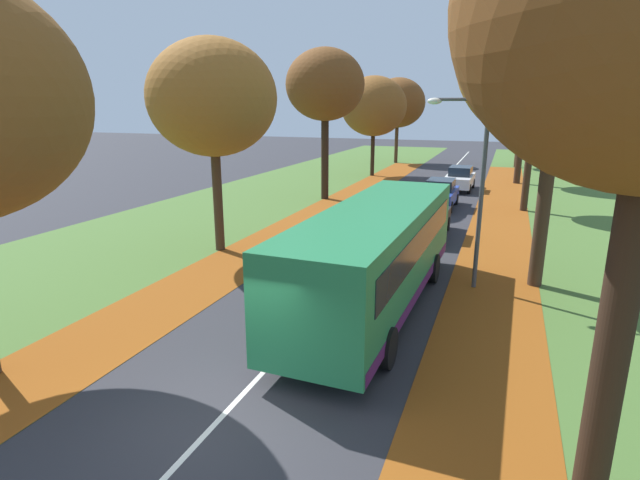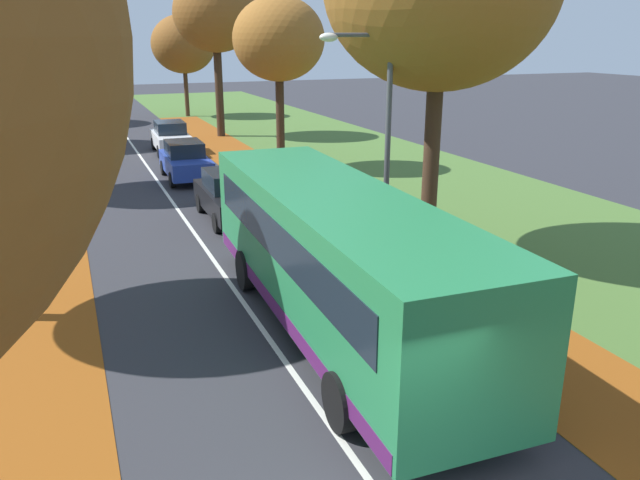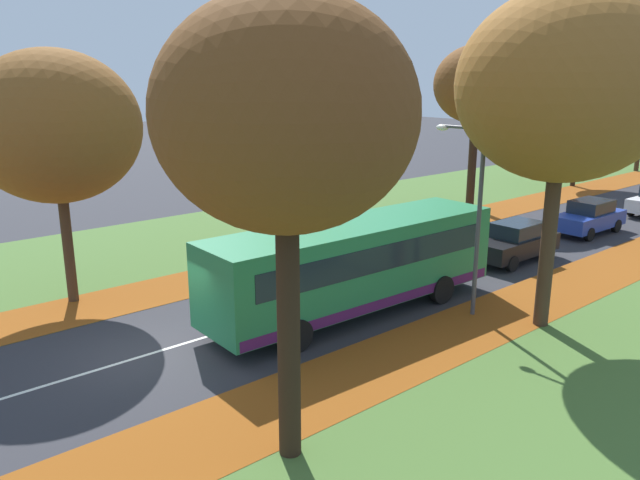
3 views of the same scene
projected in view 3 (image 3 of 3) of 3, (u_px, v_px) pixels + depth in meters
The scene contains 15 objects.
ground_plane at pixel (147, 355), 17.19m from camera, with size 160.00×160.00×0.00m, color #2D2D33.
grass_verge_left at pixel (397, 206), 36.47m from camera, with size 12.00×90.00×0.01m, color #476B2D.
leaf_litter_left at pixel (382, 238), 29.33m from camera, with size 2.80×60.00×0.00m, color #8C4714.
leaf_litter_right at pixel (565, 287), 22.56m from camera, with size 2.80×60.00×0.00m, color #8C4714.
road_centre_line at pixel (539, 236), 29.70m from camera, with size 0.12×80.00×0.01m, color silver.
tree_left_nearest at pixel (55, 127), 19.76m from camera, with size 5.41×5.41×8.31m.
tree_left_near at pixel (299, 110), 26.50m from camera, with size 4.92×4.92×8.21m.
tree_left_mid at pixel (477, 85), 33.91m from camera, with size 4.73×4.73×9.05m.
tree_left_far at pixel (581, 102), 41.37m from camera, with size 5.32×5.32×8.04m.
tree_right_nearest at pixel (286, 116), 11.02m from camera, with size 4.78×4.78×8.98m.
tree_right_near at pixel (564, 86), 17.42m from camera, with size 6.03×6.03×9.89m.
streetlamp_right at pixel (471, 199), 19.35m from camera, with size 1.89×0.28×6.00m.
bus at pixel (355, 262), 19.79m from camera, with size 2.87×10.46×2.98m.
car_black_lead at pixel (515, 242), 25.60m from camera, with size 1.80×4.21×1.62m.
car_blue_following at pixel (589, 217), 30.01m from camera, with size 1.84×4.23×1.62m.
Camera 3 is at (15.12, -6.58, 7.53)m, focal length 35.00 mm.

